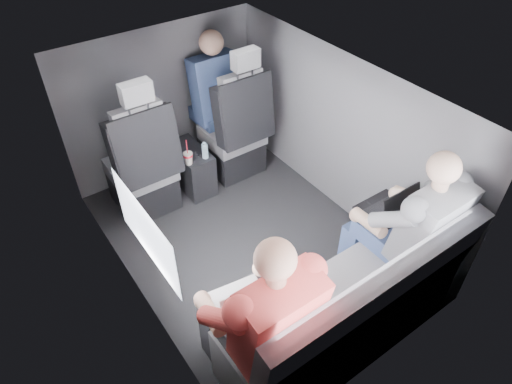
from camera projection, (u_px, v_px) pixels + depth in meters
floor at (248, 243)px, 3.65m from camera, size 2.60×2.60×0.00m
ceiling at (246, 91)px, 2.77m from camera, size 2.60×2.60×0.00m
panel_left at (127, 230)px, 2.81m from camera, size 0.02×2.60×1.35m
panel_right at (341, 136)px, 3.61m from camera, size 0.02×2.60×1.35m
panel_front at (163, 102)px, 4.01m from camera, size 1.80×0.02×1.35m
panel_back at (387, 303)px, 2.41m from camera, size 1.80×0.02×1.35m
side_window at (145, 232)px, 2.49m from camera, size 0.02×0.75×0.42m
seatbelt at (246, 104)px, 3.74m from camera, size 0.35×0.11×0.59m
front_seat_left at (143, 171)px, 3.71m from camera, size 0.52×0.58×1.26m
front_seat_right at (236, 135)px, 4.11m from camera, size 0.52×0.58×1.26m
center_console at (192, 168)px, 4.06m from camera, size 0.24×0.48×0.41m
rear_bench at (346, 312)px, 2.79m from camera, size 1.60×0.57×0.92m
soda_cup at (188, 158)px, 3.75m from camera, size 0.08×0.08×0.23m
water_bottle at (205, 151)px, 3.81m from camera, size 0.05×0.05×0.15m
laptop_white at (243, 303)px, 2.45m from camera, size 0.37×0.36×0.25m
laptop_black at (389, 207)px, 3.04m from camera, size 0.33×0.30×0.24m
passenger_rear_left at (261, 316)px, 2.37m from camera, size 0.55×0.66×1.29m
passenger_rear_right at (408, 226)px, 2.88m from camera, size 0.53×0.65×1.27m
passenger_front_right at (214, 90)px, 4.02m from camera, size 0.41×0.41×0.86m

